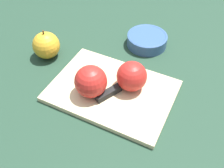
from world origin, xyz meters
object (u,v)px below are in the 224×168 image
apple_half_left (91,81)px  bowl (147,39)px  apple_half_right (132,76)px  apple_whole (46,45)px  knife (111,91)px

apple_half_left → bowl: 0.29m
apple_half_right → bowl: size_ratio=0.62×
apple_half_left → apple_half_right: (0.09, 0.06, -0.00)m
apple_whole → bowl: bearing=31.3°
apple_half_left → bowl: bearing=-141.4°
apple_half_right → bowl: (-0.02, 0.21, -0.03)m
apple_half_left → knife: (0.05, 0.02, -0.03)m
apple_half_left → knife: 0.06m
knife → bowl: (0.03, 0.26, -0.00)m
apple_half_left → knife: size_ratio=0.55×
apple_half_right → bowl: apple_half_right is taller
apple_half_right → apple_whole: size_ratio=0.85×
knife → apple_half_right: bearing=-14.2°
apple_half_right → knife: (-0.04, -0.04, -0.03)m
apple_half_left → apple_half_right: size_ratio=1.05×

